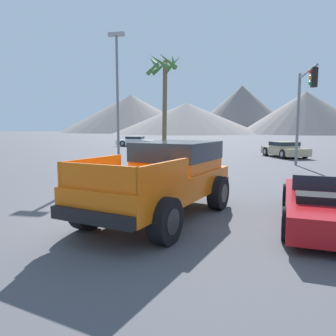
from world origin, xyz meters
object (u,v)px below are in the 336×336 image
Objects in this scene: red_convertible_car at (328,206)px; palm_tree_tall at (163,80)px; parked_car_white at (136,141)px; traffic_light_main at (304,99)px; street_lamp_post at (117,87)px; parked_car_tan at (285,149)px; orange_pickup_truck at (167,174)px.

palm_tree_tall is at bearing 121.32° from red_convertible_car.
palm_tree_tall reaches higher than parked_car_white.
traffic_light_main reaches higher than red_convertible_car.
street_lamp_post is 0.91× the size of palm_tree_tall.
traffic_light_main is (-0.14, -7.25, 3.17)m from parked_car_tan.
orange_pickup_truck is 0.75× the size of street_lamp_post.
parked_car_tan is (5.41, 18.06, -0.46)m from orange_pickup_truck.
street_lamp_post is (-10.15, -8.65, 3.83)m from parked_car_tan.
orange_pickup_truck is 0.69× the size of palm_tree_tall.
parked_car_tan is 13.87m from street_lamp_post.
orange_pickup_truck reaches higher than parked_car_tan.
parked_car_white is 24.47m from traffic_light_main.
palm_tree_tall is (0.68, 8.81, 1.57)m from street_lamp_post.
parked_car_white is at bearing 104.48° from street_lamp_post.
traffic_light_main reaches higher than orange_pickup_truck.
palm_tree_tall reaches higher than red_convertible_car.
red_convertible_car is 20.74m from palm_tree_tall.
red_convertible_car is 0.66× the size of street_lamp_post.
orange_pickup_truck is at bearing -26.02° from traffic_light_main.
red_convertible_car is 0.90× the size of traffic_light_main.
parked_car_tan is at bearing -0.96° from palm_tree_tall.
parked_car_white reaches higher than parked_car_tan.
traffic_light_main is 10.13m from street_lamp_post.
orange_pickup_truck is 11.06m from street_lamp_post.
street_lamp_post is at bearing 14.50° from parked_car_white.
traffic_light_main reaches higher than parked_car_white.
red_convertible_car is 11.55m from traffic_light_main.
orange_pickup_truck reaches higher than red_convertible_car.
red_convertible_car is at bearing -7.55° from traffic_light_main.
red_convertible_car is at bearing -48.17° from street_lamp_post.
parked_car_tan is 7.91m from traffic_light_main.
parked_car_white is at bearing 117.30° from palm_tree_tall.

